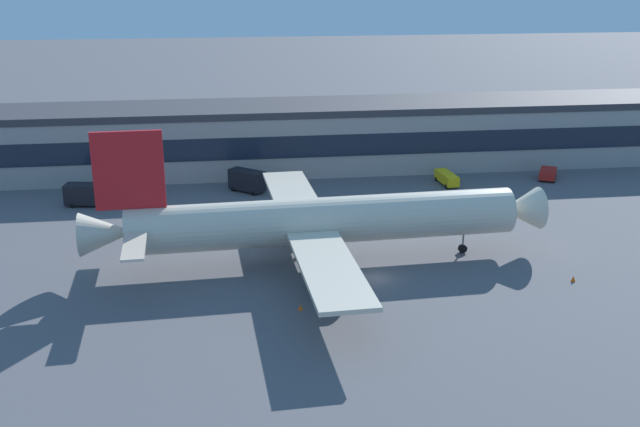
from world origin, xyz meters
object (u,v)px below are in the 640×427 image
Objects in this scene: pushback_tractor at (548,173)px; fuel_truck at (95,194)px; traffic_cone_0 at (573,279)px; traffic_cone_1 at (300,307)px; stair_truck at (246,180)px; belt_loader at (447,178)px; airliner at (317,221)px.

fuel_truck is (-74.40, -4.41, 0.83)m from pushback_tractor.
traffic_cone_0 is 32.38m from traffic_cone_1.
pushback_tractor is (51.26, 0.23, -0.93)m from stair_truck.
traffic_cone_0 is 1.07× the size of traffic_cone_1.
pushback_tractor is 7.89× the size of traffic_cone_0.
stair_truck reaches higher than belt_loader.
stair_truck is 8.78× the size of traffic_cone_0.
traffic_cone_1 is (3.75, -44.41, -1.65)m from stair_truck.
stair_truck is at bearing 94.83° from traffic_cone_1.
belt_loader reaches higher than pushback_tractor.
belt_loader is 0.75× the size of fuel_truck.
airliner is at bearing -129.96° from belt_loader.
stair_truck is 51.27m from pushback_tractor.
airliner reaches higher than stair_truck.
traffic_cone_0 is (2.76, -40.73, -0.81)m from belt_loader.
traffic_cone_1 is at bearing -123.89° from belt_loader.
traffic_cone_0 is at bearing -86.12° from belt_loader.
traffic_cone_1 is (-3.54, -12.93, -5.11)m from airliner.
belt_loader is at bearing 93.88° from traffic_cone_0.
belt_loader is at bearing -177.56° from pushback_tractor.
traffic_cone_0 is at bearing 5.56° from traffic_cone_1.
belt_loader is 40.83m from traffic_cone_0.
stair_truck is 9.38× the size of traffic_cone_1.
fuel_truck reaches higher than traffic_cone_0.
pushback_tractor reaches higher than traffic_cone_1.
traffic_cone_0 is (-15.28, -41.50, -0.70)m from pushback_tractor.
airliner is 9.33× the size of stair_truck.
stair_truck is 1.11× the size of pushback_tractor.
fuel_truck is at bearing 123.77° from traffic_cone_1.
traffic_cone_1 is at bearing -136.78° from pushback_tractor.
belt_loader is at bearing -0.93° from stair_truck.
stair_truck is 44.60m from traffic_cone_1.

